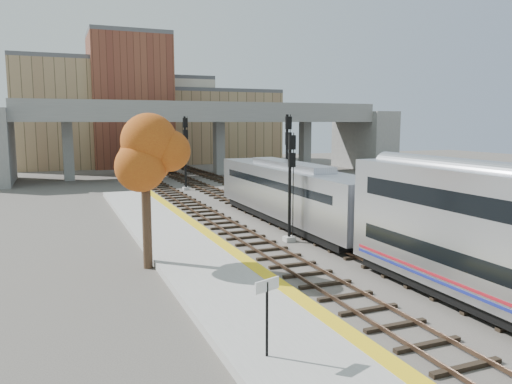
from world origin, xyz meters
name	(u,v)px	position (x,y,z in m)	size (l,w,h in m)	color
ground	(374,271)	(0.00, 0.00, 0.00)	(160.00, 160.00, 0.00)	#47423D
platform	(229,287)	(-7.25, 0.00, 0.17)	(4.50, 60.00, 0.35)	#9E9E99
yellow_strip	(271,277)	(-5.35, 0.00, 0.35)	(0.70, 60.00, 0.01)	yellow
tracks	(280,220)	(0.93, 12.50, 0.08)	(10.70, 95.00, 0.25)	black
overpass	(204,131)	(4.92, 45.00, 5.81)	(54.00, 12.00, 9.50)	slate
buildings_far	(146,117)	(1.26, 66.57, 7.88)	(43.00, 21.00, 20.60)	#998159
parking_lot	(329,186)	(14.00, 28.00, 0.02)	(14.00, 18.00, 0.04)	black
locomotive	(290,192)	(1.00, 11.16, 2.28)	(3.02, 19.05, 4.10)	#A8AAB2
signal_mast_near	(290,191)	(-1.10, 6.82, 3.04)	(0.60, 0.64, 6.39)	#9E9E99
signal_mast_mid	(287,163)	(3.00, 15.72, 3.85)	(0.60, 0.64, 7.57)	#9E9E99
signal_mast_far	(185,153)	(-1.10, 31.23, 3.85)	(0.60, 0.64, 7.57)	#9E9E99
station_sign	(267,301)	(-8.40, -6.60, 1.98)	(0.86, 0.37, 2.27)	black
tree	(145,154)	(-9.77, 4.65, 5.49)	(3.60, 3.60, 7.39)	#382619
car_a	(325,185)	(11.97, 25.27, 0.63)	(1.39, 3.44, 1.17)	#99999E
car_b	(321,182)	(12.61, 27.23, 0.68)	(1.36, 3.90, 1.28)	#99999E
car_c	(340,178)	(16.38, 29.60, 0.67)	(1.78, 4.37, 1.27)	#99999E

